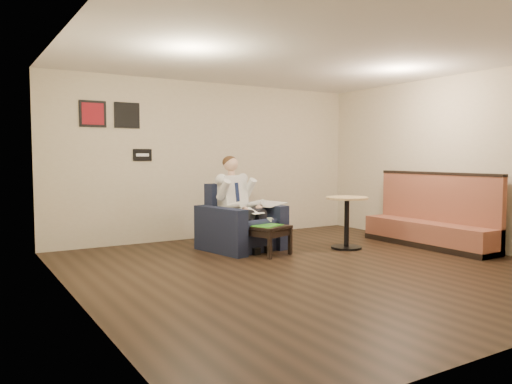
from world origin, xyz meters
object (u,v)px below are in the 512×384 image
green_folder (267,225)px  banquette (429,210)px  seated_man (247,206)px  side_table (268,240)px  cafe_table (347,223)px  coffee_mug (269,221)px  smartphone (262,224)px  armchair (241,217)px

green_folder → banquette: 2.75m
green_folder → seated_man: bearing=99.1°
seated_man → side_table: size_ratio=2.63×
cafe_table → seated_man: bearing=155.0°
seated_man → coffee_mug: 0.42m
coffee_mug → smartphone: coffee_mug is taller
armchair → side_table: size_ratio=1.98×
armchair → cafe_table: size_ratio=1.29×
armchair → seated_man: bearing=-90.0°
armchair → green_folder: size_ratio=2.42×
armchair → coffee_mug: armchair is taller
seated_man → smartphone: seated_man is taller
seated_man → coffee_mug: size_ratio=15.23×
seated_man → cafe_table: bearing=-36.4°
seated_man → cafe_table: 1.63m
side_table → banquette: size_ratio=0.23×
seated_man → smartphone: (0.10, -0.28, -0.26)m
banquette → cafe_table: 1.40m
smartphone → cafe_table: size_ratio=0.17×
green_folder → smartphone: green_folder is taller
side_table → smartphone: bearing=89.6°
green_folder → banquette: size_ratio=0.19×
coffee_mug → smartphone: (-0.13, 0.00, -0.04)m
smartphone → banquette: banquette is taller
armchair → seated_man: 0.23m
green_folder → cafe_table: cafe_table is taller
green_folder → cafe_table: size_ratio=0.53×
smartphone → cafe_table: bearing=-23.4°
seated_man → banquette: 2.99m
cafe_table → smartphone: bearing=163.6°
armchair → smartphone: armchair is taller
seated_man → side_table: seated_man is taller
coffee_mug → banquette: banquette is taller
coffee_mug → banquette: size_ratio=0.04×
seated_man → smartphone: size_ratio=10.34×
coffee_mug → cafe_table: (1.22, -0.40, -0.07)m
smartphone → banquette: bearing=-27.1°
seated_man → green_folder: seated_man is taller
seated_man → side_table: 0.67m
armchair → seated_man: seated_man is taller
seated_man → side_table: bearing=-89.0°
armchair → green_folder: (0.10, -0.60, -0.07)m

